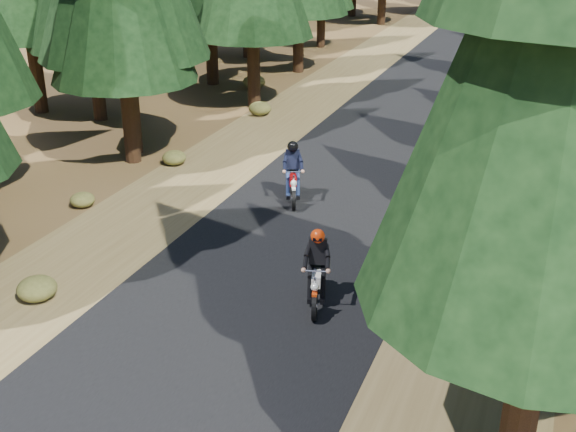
# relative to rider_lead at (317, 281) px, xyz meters

# --- Properties ---
(ground) EXTENTS (120.00, 120.00, 0.00)m
(ground) POSITION_rel_rider_lead_xyz_m (-1.33, 0.28, -0.56)
(ground) COLOR #473419
(ground) RESTS_ON ground
(road) EXTENTS (6.00, 100.00, 0.01)m
(road) POSITION_rel_rider_lead_xyz_m (-1.33, 5.28, -0.55)
(road) COLOR black
(road) RESTS_ON ground
(shoulder_l) EXTENTS (3.20, 100.00, 0.01)m
(shoulder_l) POSITION_rel_rider_lead_xyz_m (-5.93, 5.28, -0.55)
(shoulder_l) COLOR brown
(shoulder_l) RESTS_ON ground
(shoulder_r) EXTENTS (3.20, 100.00, 0.01)m
(shoulder_r) POSITION_rel_rider_lead_xyz_m (3.27, 5.28, -0.55)
(shoulder_r) COLOR brown
(shoulder_r) RESTS_ON ground
(understory_shrubs) EXTENTS (15.44, 28.37, 0.62)m
(understory_shrubs) POSITION_rel_rider_lead_xyz_m (-1.20, 7.17, -0.29)
(understory_shrubs) COLOR #474C1E
(understory_shrubs) RESTS_ON ground
(rider_lead) EXTENTS (1.04, 1.94, 1.65)m
(rider_lead) POSITION_rel_rider_lead_xyz_m (0.00, 0.00, 0.00)
(rider_lead) COLOR silver
(rider_lead) RESTS_ON road
(rider_follow) EXTENTS (1.28, 1.99, 1.71)m
(rider_follow) POSITION_rel_rider_lead_xyz_m (-2.51, 5.16, 0.02)
(rider_follow) COLOR #95090B
(rider_follow) RESTS_ON road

